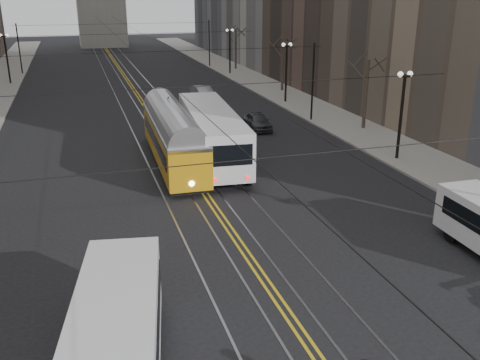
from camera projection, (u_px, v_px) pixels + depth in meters
sidewalk_right at (273, 90)px, 60.30m from camera, size 5.00×140.00×0.15m
streetcar_rails at (139, 98)px, 56.16m from camera, size 4.80×130.00×0.02m
centre_lines at (139, 98)px, 56.16m from camera, size 0.42×130.00×0.01m
lamp_posts at (164, 100)px, 40.60m from camera, size 27.60×57.20×5.60m
street_trees at (151, 86)px, 46.44m from camera, size 31.68×53.28×5.60m
trolley_wires at (151, 76)px, 45.74m from camera, size 25.96×120.00×6.60m
streetcar at (173, 141)px, 34.40m from camera, size 2.82×13.00×3.05m
rear_bus at (212, 136)px, 35.11m from camera, size 3.90×13.13×3.38m
sedan_grey at (258, 121)px, 43.29m from camera, size 1.73×4.04×1.36m
sedan_silver at (203, 94)px, 54.39m from camera, size 1.98×4.56×1.46m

